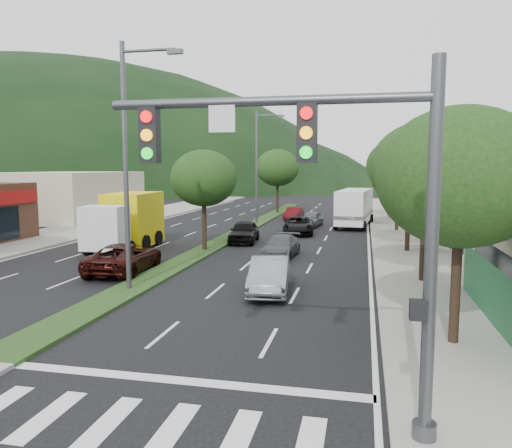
% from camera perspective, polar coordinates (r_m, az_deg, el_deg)
% --- Properties ---
extents(sidewalk_right, '(5.00, 90.00, 0.15)m').
position_cam_1_polar(sidewalk_right, '(36.10, 17.02, -1.76)').
color(sidewalk_right, gray).
rests_on(sidewalk_right, ground).
extents(sidewalk_left, '(6.00, 90.00, 0.15)m').
position_cam_1_polar(sidewalk_left, '(42.38, -19.80, -0.66)').
color(sidewalk_left, gray).
rests_on(sidewalk_left, ground).
extents(median, '(1.60, 56.00, 0.12)m').
position_cam_1_polar(median, '(40.07, -1.45, -0.69)').
color(median, '#1F3E16').
rests_on(median, ground).
extents(traffic_signal, '(6.12, 0.40, 7.00)m').
position_cam_1_polar(traffic_signal, '(9.10, 9.81, 3.54)').
color(traffic_signal, '#47494C').
rests_on(traffic_signal, ground).
extents(bldg_left_far, '(9.00, 14.00, 4.60)m').
position_cam_1_polar(bldg_left_far, '(52.97, -20.26, 3.10)').
color(bldg_left_far, '#B6B091').
rests_on(bldg_left_far, ground).
extents(bldg_right_far, '(10.00, 16.00, 5.20)m').
position_cam_1_polar(bldg_right_far, '(55.60, 22.72, 3.45)').
color(bldg_right_far, '#B6B091').
rests_on(bldg_right_far, ground).
extents(hill_far, '(176.00, 132.00, 82.00)m').
position_cam_1_polar(hill_far, '(150.23, -24.36, 4.02)').
color(hill_far, black).
rests_on(hill_far, ground).
extents(tree_r_a, '(4.60, 4.60, 6.63)m').
position_cam_1_polar(tree_r_a, '(14.85, 22.35, 4.95)').
color(tree_r_a, black).
rests_on(tree_r_a, sidewalk_right).
extents(tree_r_b, '(4.80, 4.80, 6.94)m').
position_cam_1_polar(tree_r_b, '(22.76, 18.86, 6.02)').
color(tree_r_b, black).
rests_on(tree_r_b, sidewalk_right).
extents(tree_r_c, '(4.40, 4.40, 6.48)m').
position_cam_1_polar(tree_r_c, '(30.73, 17.15, 5.58)').
color(tree_r_c, black).
rests_on(tree_r_c, sidewalk_right).
extents(tree_r_d, '(5.00, 5.00, 7.17)m').
position_cam_1_polar(tree_r_d, '(40.70, 15.98, 6.40)').
color(tree_r_d, black).
rests_on(tree_r_d, sidewalk_right).
extents(tree_r_e, '(4.60, 4.60, 6.71)m').
position_cam_1_polar(tree_r_e, '(50.68, 15.25, 6.07)').
color(tree_r_e, black).
rests_on(tree_r_e, sidewalk_right).
extents(tree_med_near, '(4.00, 4.00, 6.02)m').
position_cam_1_polar(tree_med_near, '(30.13, -6.00, 5.22)').
color(tree_med_near, black).
rests_on(tree_med_near, median).
extents(tree_med_far, '(4.80, 4.80, 6.94)m').
position_cam_1_polar(tree_med_far, '(55.42, 2.47, 6.43)').
color(tree_med_far, black).
rests_on(tree_med_far, median).
extents(streetlight_near, '(2.60, 0.25, 10.00)m').
position_cam_1_polar(streetlight_near, '(20.78, -14.21, 7.66)').
color(streetlight_near, '#47494C').
rests_on(streetlight_near, ground).
extents(streetlight_mid, '(2.60, 0.25, 10.00)m').
position_cam_1_polar(streetlight_mid, '(44.58, 0.32, 7.15)').
color(streetlight_mid, '#47494C').
rests_on(streetlight_mid, ground).
extents(sedan_silver, '(2.01, 4.48, 1.43)m').
position_cam_1_polar(sedan_silver, '(20.43, 1.54, -5.88)').
color(sedan_silver, gray).
rests_on(sedan_silver, ground).
extents(suv_maroon, '(2.70, 5.32, 1.44)m').
position_cam_1_polar(suv_maroon, '(25.09, -14.79, -3.75)').
color(suv_maroon, black).
rests_on(suv_maroon, ground).
extents(car_queue_a, '(2.12, 4.49, 1.48)m').
position_cam_1_polar(car_queue_a, '(33.87, -1.38, -0.86)').
color(car_queue_a, black).
rests_on(car_queue_a, ground).
extents(car_queue_b, '(1.96, 4.32, 1.23)m').
position_cam_1_polar(car_queue_b, '(28.38, 2.82, -2.58)').
color(car_queue_b, '#49494E').
rests_on(car_queue_b, ground).
extents(car_queue_c, '(1.57, 3.84, 1.24)m').
position_cam_1_polar(car_queue_c, '(48.31, 4.34, 1.19)').
color(car_queue_c, '#520D10').
rests_on(car_queue_c, ground).
extents(car_queue_d, '(2.68, 5.02, 1.34)m').
position_cam_1_polar(car_queue_d, '(38.21, 4.88, -0.15)').
color(car_queue_d, black).
rests_on(car_queue_d, ground).
extents(car_queue_e, '(2.02, 4.00, 1.31)m').
position_cam_1_polar(car_queue_e, '(43.10, 6.33, 0.57)').
color(car_queue_e, '#535359').
rests_on(car_queue_e, ground).
extents(box_truck, '(3.02, 7.16, 3.48)m').
position_cam_1_polar(box_truck, '(31.92, -14.43, 0.11)').
color(box_truck, silver).
rests_on(box_truck, ground).
extents(motorhome, '(3.32, 8.42, 3.15)m').
position_cam_1_polar(motorhome, '(43.70, 11.22, 1.92)').
color(motorhome, white).
rests_on(motorhome, ground).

